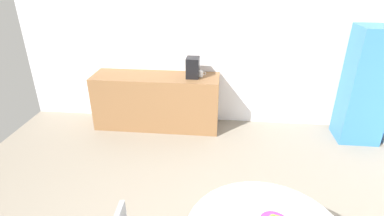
% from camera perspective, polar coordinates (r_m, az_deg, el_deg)
% --- Properties ---
extents(wall_back, '(6.00, 0.10, 2.60)m').
position_cam_1_polar(wall_back, '(5.05, 1.25, 11.45)').
color(wall_back, silver).
rests_on(wall_back, ground_plane).
extents(counter_block, '(2.06, 0.60, 0.90)m').
position_cam_1_polar(counter_block, '(5.09, -6.66, 1.29)').
color(counter_block, brown).
rests_on(counter_block, ground_plane).
extents(locker_cabinet, '(0.60, 0.50, 1.77)m').
position_cam_1_polar(locker_cabinet, '(5.19, 30.09, 3.56)').
color(locker_cabinet, '#3372B2').
rests_on(locker_cabinet, ground_plane).
extents(mug_white, '(0.13, 0.08, 0.09)m').
position_cam_1_polar(mug_white, '(4.85, 1.65, 6.53)').
color(mug_white, white).
rests_on(mug_white, counter_block).
extents(coffee_maker, '(0.20, 0.24, 0.32)m').
position_cam_1_polar(coffee_maker, '(4.78, 0.14, 7.66)').
color(coffee_maker, black).
rests_on(coffee_maker, counter_block).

